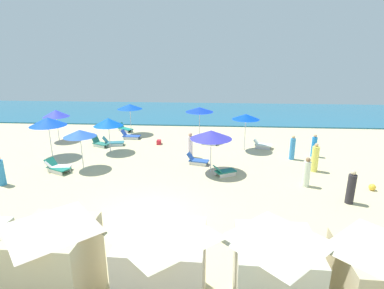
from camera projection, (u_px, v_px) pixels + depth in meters
ground_plane at (147, 216)px, 12.69m from camera, size 60.00×60.00×0.00m
ocean at (190, 112)px, 34.87m from camera, size 60.00×13.51×0.12m
cabana_2 at (57, 260)px, 7.77m from camera, size 2.04×2.07×2.82m
cabana_3 at (163, 267)px, 7.66m from camera, size 2.34×2.15×2.67m
cabana_4 at (274, 268)px, 7.63m from camera, size 2.20×2.16×2.64m
cabana_5 at (383, 278)px, 7.31m from camera, size 2.37×2.22×2.58m
umbrella_0 at (56, 113)px, 23.14m from camera, size 1.96×1.96×2.43m
umbrella_1 at (246, 117)px, 20.75m from camera, size 1.89×1.89×2.58m
lounge_chair_1_0 at (262, 145)px, 21.77m from camera, size 1.45×1.03×0.61m
umbrella_2 at (199, 110)px, 23.18m from camera, size 2.14×2.14×2.62m
lounge_chair_2_0 at (208, 141)px, 22.70m from camera, size 1.47×0.84×0.70m
umbrella_3 at (211, 135)px, 16.87m from camera, size 2.37×2.37×2.46m
lounge_chair_3_0 at (197, 160)px, 18.62m from camera, size 1.42×0.86×0.69m
lounge_chair_3_1 at (224, 171)px, 16.80m from camera, size 1.39×1.09×0.67m
umbrella_4 at (130, 107)px, 25.04m from camera, size 2.07×2.07×2.55m
lounge_chair_4_0 at (125, 129)px, 26.46m from camera, size 1.56×1.32×0.68m
lounge_chair_4_1 at (130, 136)px, 24.23m from camera, size 1.52×0.72×0.72m
umbrella_5 at (80, 133)px, 17.42m from camera, size 1.87×1.87×2.36m
lounge_chair_5_0 at (58, 167)px, 17.55m from camera, size 1.47×0.75×0.65m
lounge_chair_5_1 at (57, 167)px, 17.38m from camera, size 1.67×1.24×0.72m
umbrella_6 at (48, 122)px, 19.35m from camera, size 2.30×2.30×2.65m
umbrella_7 at (108, 122)px, 20.41m from camera, size 1.99×1.99×2.39m
lounge_chair_7_0 at (113, 142)px, 22.41m from camera, size 1.61×0.95×0.70m
lounge_chair_7_1 at (100, 143)px, 22.18m from camera, size 1.45×1.11×0.78m
beachgoer_0 at (315, 158)px, 17.35m from camera, size 0.56×0.56×1.69m
beachgoer_1 at (190, 146)px, 19.72m from camera, size 0.42×0.42×1.66m
beachgoer_2 at (314, 146)px, 19.85m from camera, size 0.47×0.47×1.53m
beachgoer_3 at (1, 172)px, 15.52m from camera, size 0.45×0.45×1.57m
beachgoer_4 at (351, 188)px, 13.61m from camera, size 0.45×0.45×1.60m
beachgoer_5 at (292, 148)px, 19.33m from camera, size 0.42×0.42×1.58m
beachgoer_6 at (307, 173)px, 15.37m from camera, size 0.47×0.47×1.56m
beach_ball_0 at (372, 187)px, 15.06m from camera, size 0.33×0.33×0.33m
cooler_box_1 at (159, 142)px, 22.75m from camera, size 0.33×0.47×0.32m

